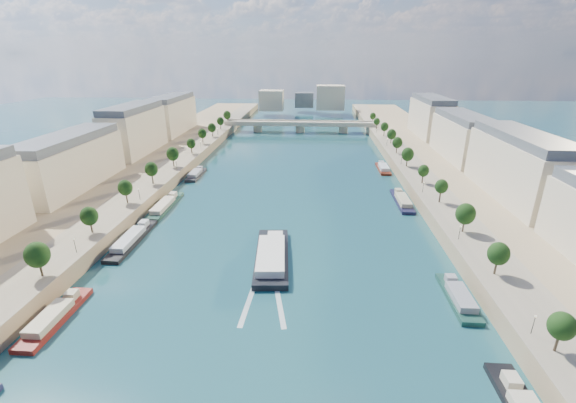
# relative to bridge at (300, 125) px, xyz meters

# --- Properties ---
(ground) EXTENTS (700.00, 700.00, 0.00)m
(ground) POSITION_rel_bridge_xyz_m (0.00, -129.88, -5.08)
(ground) COLOR #0D343C
(ground) RESTS_ON ground
(quay_left) EXTENTS (44.00, 520.00, 5.00)m
(quay_left) POSITION_rel_bridge_xyz_m (-72.00, -129.88, -2.58)
(quay_left) COLOR #9E8460
(quay_left) RESTS_ON ground
(quay_right) EXTENTS (44.00, 520.00, 5.00)m
(quay_right) POSITION_rel_bridge_xyz_m (72.00, -129.88, -2.58)
(quay_right) COLOR #9E8460
(quay_right) RESTS_ON ground
(pave_left) EXTENTS (14.00, 520.00, 0.10)m
(pave_left) POSITION_rel_bridge_xyz_m (-57.00, -129.88, -0.03)
(pave_left) COLOR gray
(pave_left) RESTS_ON quay_left
(pave_right) EXTENTS (14.00, 520.00, 0.10)m
(pave_right) POSITION_rel_bridge_xyz_m (57.00, -129.88, -0.03)
(pave_right) COLOR gray
(pave_right) RESTS_ON quay_right
(trees_left) EXTENTS (4.80, 268.80, 8.26)m
(trees_left) POSITION_rel_bridge_xyz_m (-55.00, -127.88, 5.39)
(trees_left) COLOR #382B1E
(trees_left) RESTS_ON ground
(trees_right) EXTENTS (4.80, 268.80, 8.26)m
(trees_right) POSITION_rel_bridge_xyz_m (55.00, -119.88, 5.39)
(trees_right) COLOR #382B1E
(trees_right) RESTS_ON ground
(lamps_left) EXTENTS (0.36, 200.36, 4.28)m
(lamps_left) POSITION_rel_bridge_xyz_m (-52.50, -139.88, 2.70)
(lamps_left) COLOR black
(lamps_left) RESTS_ON ground
(lamps_right) EXTENTS (0.36, 200.36, 4.28)m
(lamps_right) POSITION_rel_bridge_xyz_m (52.50, -124.88, 2.70)
(lamps_right) COLOR black
(lamps_right) RESTS_ON ground
(buildings_left) EXTENTS (16.00, 226.00, 23.20)m
(buildings_left) POSITION_rel_bridge_xyz_m (-85.00, -117.88, 11.37)
(buildings_left) COLOR beige
(buildings_left) RESTS_ON ground
(buildings_right) EXTENTS (16.00, 226.00, 23.20)m
(buildings_right) POSITION_rel_bridge_xyz_m (85.00, -117.88, 11.37)
(buildings_right) COLOR beige
(buildings_right) RESTS_ON ground
(skyline) EXTENTS (79.00, 42.00, 22.00)m
(skyline) POSITION_rel_bridge_xyz_m (3.19, 89.65, 9.57)
(skyline) COLOR beige
(skyline) RESTS_ON ground
(bridge) EXTENTS (112.00, 12.00, 8.15)m
(bridge) POSITION_rel_bridge_xyz_m (0.00, 0.00, 0.00)
(bridge) COLOR #C1B79E
(bridge) RESTS_ON ground
(tour_barge) EXTENTS (11.56, 32.65, 4.35)m
(tour_barge) POSITION_rel_bridge_xyz_m (-0.80, -191.44, -3.79)
(tour_barge) COLOR black
(tour_barge) RESTS_ON ground
(wake) EXTENTS (10.75, 26.03, 0.04)m
(wake) POSITION_rel_bridge_xyz_m (-0.80, -207.94, -5.06)
(wake) COLOR silver
(wake) RESTS_ON ground
(moored_barges_left) EXTENTS (5.00, 161.41, 3.60)m
(moored_barges_left) POSITION_rel_bridge_xyz_m (-45.50, -186.29, -4.24)
(moored_barges_left) COLOR #1D1D40
(moored_barges_left) RESTS_ON ground
(moored_barges_right) EXTENTS (5.00, 166.25, 3.60)m
(moored_barges_right) POSITION_rel_bridge_xyz_m (45.50, -174.08, -4.24)
(moored_barges_right) COLOR black
(moored_barges_right) RESTS_ON ground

